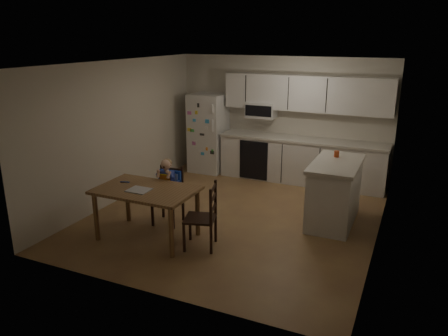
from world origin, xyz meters
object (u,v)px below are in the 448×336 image
Objects in this scene: chair_booster at (168,184)px; refrigerator at (208,133)px; red_cup at (337,154)px; dining_table at (146,195)px; kitchen_island at (334,192)px; chair_side at (207,212)px.

refrigerator is at bearing 99.04° from chair_booster.
dining_table is (-2.34, -2.01, -0.39)m from red_cup.
red_cup is at bearing 101.77° from kitchen_island.
chair_side is (0.94, -0.54, -0.11)m from chair_booster.
chair_booster is at bearing 90.32° from dining_table.
chair_booster reaches higher than dining_table.
chair_booster is (-0.00, 0.61, -0.02)m from dining_table.
kitchen_island is 0.95× the size of dining_table.
kitchen_island is 2.19m from chair_side.
dining_table is at bearing -144.64° from kitchen_island.
refrigerator reaches higher than dining_table.
kitchen_island is at bearing -78.23° from red_cup.
dining_table is (-2.40, -1.71, 0.16)m from kitchen_island.
red_cup is at bearing 26.35° from chair_booster.
kitchen_island is at bearing 122.22° from chair_side.
kitchen_island is 2.65m from chair_booster.
chair_booster reaches higher than chair_side.
refrigerator is 16.79× the size of red_cup.
chair_side reaches higher than dining_table.
kitchen_island is 13.47× the size of red_cup.
refrigerator is 3.33m from red_cup.
red_cup reaches higher than dining_table.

